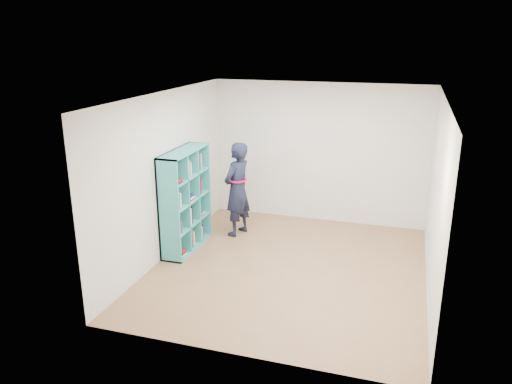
% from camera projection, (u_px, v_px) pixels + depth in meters
% --- Properties ---
extents(floor, '(4.50, 4.50, 0.00)m').
position_uv_depth(floor, '(288.00, 269.00, 7.60)').
color(floor, '#8D6140').
rests_on(floor, ground).
extents(ceiling, '(4.50, 4.50, 0.00)m').
position_uv_depth(ceiling, '(292.00, 96.00, 6.81)').
color(ceiling, white).
rests_on(ceiling, wall_back).
extents(wall_left, '(0.02, 4.50, 2.60)m').
position_uv_depth(wall_left, '(165.00, 176.00, 7.77)').
color(wall_left, silver).
rests_on(wall_left, floor).
extents(wall_right, '(0.02, 4.50, 2.60)m').
position_uv_depth(wall_right, '(436.00, 200.00, 6.64)').
color(wall_right, silver).
rests_on(wall_right, floor).
extents(wall_back, '(4.00, 0.02, 2.60)m').
position_uv_depth(wall_back, '(318.00, 153.00, 9.25)').
color(wall_back, silver).
rests_on(wall_back, floor).
extents(wall_front, '(4.00, 0.02, 2.60)m').
position_uv_depth(wall_front, '(239.00, 248.00, 5.15)').
color(wall_front, silver).
rests_on(wall_front, floor).
extents(bookshelf, '(0.36, 1.25, 1.66)m').
position_uv_depth(bookshelf, '(184.00, 202.00, 8.11)').
color(bookshelf, teal).
rests_on(bookshelf, floor).
extents(person, '(0.56, 0.70, 1.66)m').
position_uv_depth(person, '(237.00, 189.00, 8.67)').
color(person, black).
rests_on(person, floor).
extents(smartphone, '(0.03, 0.09, 0.13)m').
position_uv_depth(smartphone, '(233.00, 181.00, 8.80)').
color(smartphone, silver).
rests_on(smartphone, person).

